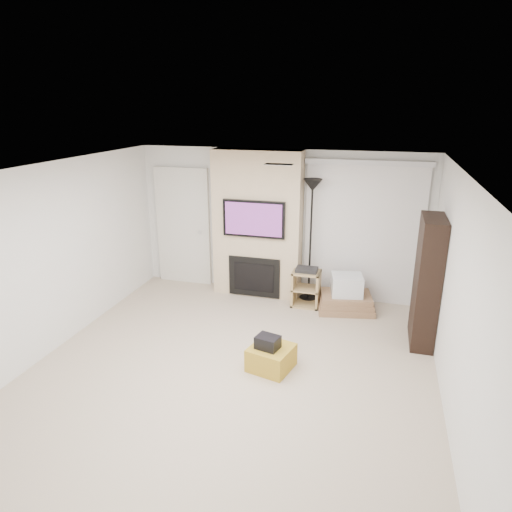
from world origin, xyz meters
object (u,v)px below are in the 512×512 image
(ottoman, at_px, (271,358))
(av_stand, at_px, (306,286))
(floor_lamp, at_px, (312,206))
(box_stack, at_px, (346,297))
(bookshelf, at_px, (427,282))

(ottoman, relative_size, av_stand, 0.76)
(ottoman, relative_size, floor_lamp, 0.24)
(box_stack, bearing_deg, av_stand, -179.57)
(ottoman, distance_m, box_stack, 2.16)
(floor_lamp, xyz_separation_m, box_stack, (0.65, -0.25, -1.40))
(floor_lamp, relative_size, box_stack, 2.09)
(box_stack, xyz_separation_m, bookshelf, (1.11, -0.76, 0.68))
(ottoman, distance_m, av_stand, 2.03)
(bookshelf, bearing_deg, floor_lamp, 150.07)
(box_stack, height_order, bookshelf, bookshelf)
(av_stand, distance_m, box_stack, 0.67)
(av_stand, xyz_separation_m, bookshelf, (1.77, -0.76, 0.55))
(av_stand, bearing_deg, ottoman, -92.78)
(floor_lamp, bearing_deg, ottoman, -92.57)
(ottoman, height_order, bookshelf, bookshelf)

